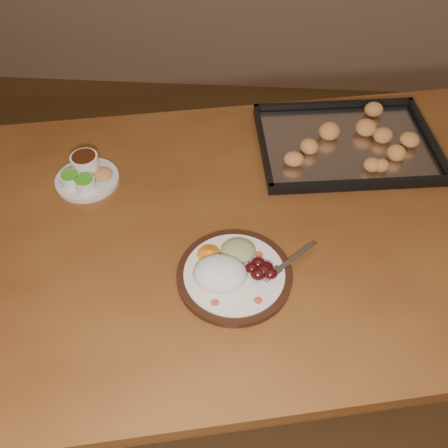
{
  "coord_description": "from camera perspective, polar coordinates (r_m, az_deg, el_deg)",
  "views": [
    {
      "loc": [
        -0.23,
        -0.49,
        1.6
      ],
      "look_at": [
        -0.28,
        0.25,
        0.77
      ],
      "focal_mm": 40.0,
      "sensor_mm": 36.0,
      "label": 1
    }
  ],
  "objects": [
    {
      "name": "dinner_plate",
      "position": [
        1.03,
        0.9,
        -5.47
      ],
      "size": [
        0.29,
        0.24,
        0.06
      ],
      "rotation": [
        0.0,
        0.0,
        0.28
      ],
      "color": "black",
      "rests_on": "dining_table"
    },
    {
      "name": "dining_table",
      "position": [
        1.22,
        0.33,
        -2.99
      ],
      "size": [
        1.65,
        1.19,
        0.75
      ],
      "rotation": [
        0.0,
        0.0,
        0.21
      ],
      "color": "brown",
      "rests_on": "ground"
    },
    {
      "name": "condiment_saucer",
      "position": [
        1.28,
        -15.55,
        5.46
      ],
      "size": [
        0.16,
        0.16,
        0.05
      ],
      "rotation": [
        0.0,
        0.0,
        -0.03
      ],
      "color": "beige",
      "rests_on": "dining_table"
    },
    {
      "name": "baking_tray",
      "position": [
        1.37,
        13.82,
        9.02
      ],
      "size": [
        0.5,
        0.4,
        0.05
      ],
      "rotation": [
        0.0,
        0.0,
        0.14
      ],
      "color": "black",
      "rests_on": "dining_table"
    }
  ]
}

